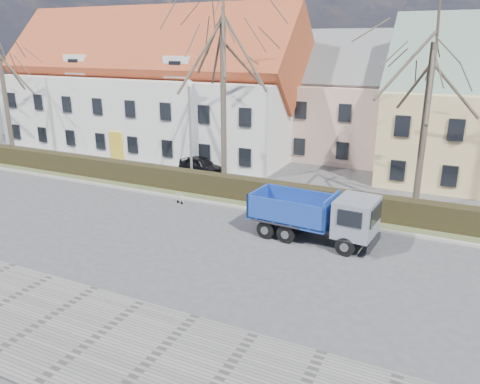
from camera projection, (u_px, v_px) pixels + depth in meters
The scene contains 14 objects.
ground at pixel (181, 234), 22.99m from camera, with size 120.00×120.00×0.00m, color #444547.
sidewalk_near at pixel (43, 322), 15.69m from camera, with size 80.00×5.00×0.08m, color gray.
curb_far at pixel (224, 205), 26.92m from camera, with size 80.00×0.30×0.12m, color gray.
grass_strip at pixel (236, 197), 28.30m from camera, with size 80.00×3.00×0.10m, color #4A542F.
hedge at pixel (235, 188), 27.94m from camera, with size 60.00×0.90×1.30m, color black.
building_white at pixel (151, 93), 40.62m from camera, with size 26.80×10.80×9.50m, color silver, non-canonical shape.
building_pink at pixel (357, 108), 37.28m from camera, with size 10.80×8.80×8.00m, color #C79F8D, non-canonical shape.
tree_0 at pixel (5, 94), 37.84m from camera, with size 7.20×7.20×9.90m, color #43382E, non-canonical shape.
tree_1 at pixel (223, 87), 29.17m from camera, with size 9.20×9.20×12.65m, color #43382E, non-canonical shape.
tree_2 at pixel (426, 112), 24.48m from camera, with size 8.00×8.00×11.00m, color #43382E, non-canonical shape.
dump_truck at pixel (309, 214), 22.04m from camera, with size 6.20×2.30×2.48m, color navy, non-canonical shape.
streetlight at pixel (190, 134), 29.42m from camera, with size 0.54×0.54×6.90m, color #9A9A9B, non-canonical shape.
cart_frame at pixel (177, 197), 27.27m from camera, with size 0.76×0.44×0.70m, color silver, non-canonical shape.
parked_car_a at pixel (201, 165), 33.34m from camera, with size 1.45×3.61×1.23m, color black.
Camera 1 is at (11.84, -17.90, 9.00)m, focal length 35.00 mm.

